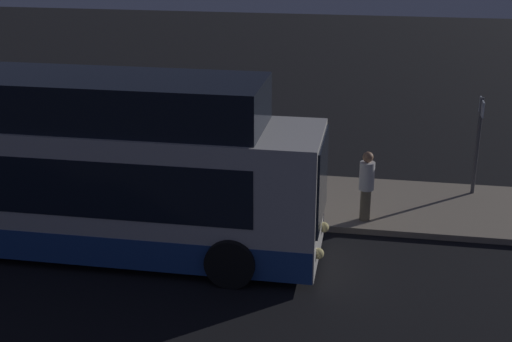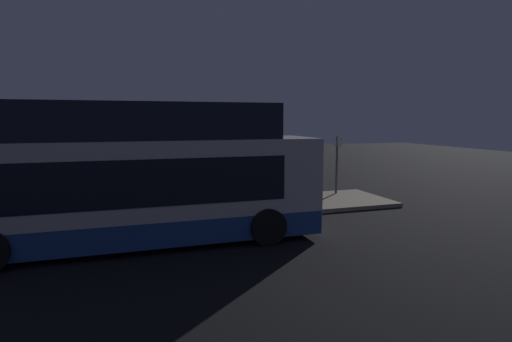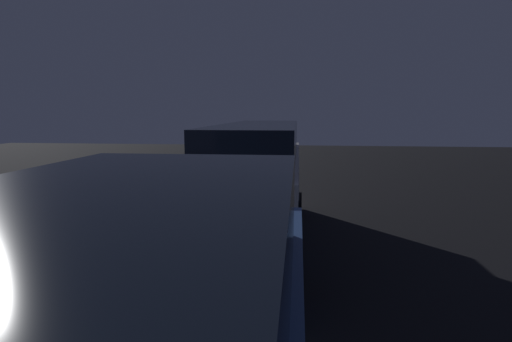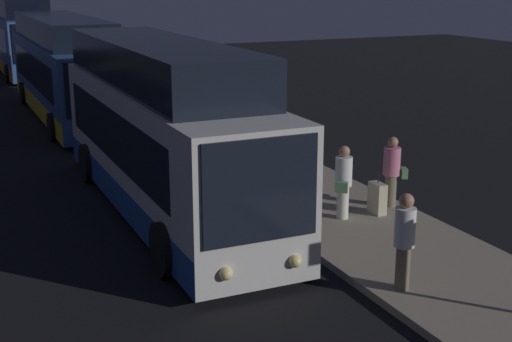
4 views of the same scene
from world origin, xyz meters
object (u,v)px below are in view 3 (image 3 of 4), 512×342
at_px(bus_lead, 261,192).
at_px(passenger_waiting, 186,195).
at_px(suitcase, 164,207).
at_px(passenger_boarding, 147,196).
at_px(sign_post, 195,158).
at_px(trash_bin, 133,252).
at_px(passenger_with_bags, 226,179).

height_order(bus_lead, passenger_waiting, bus_lead).
bearing_deg(suitcase, passenger_waiting, -91.90).
bearing_deg(passenger_boarding, passenger_waiting, -56.63).
relative_size(sign_post, trash_bin, 4.07).
distance_m(passenger_waiting, suitcase, 1.07).
relative_size(passenger_boarding, passenger_with_bags, 0.96).
height_order(passenger_boarding, suitcase, passenger_boarding).
bearing_deg(sign_post, suitcase, -176.66).
height_order(passenger_with_bags, suitcase, passenger_with_bags).
bearing_deg(passenger_waiting, trash_bin, -51.80).
bearing_deg(passenger_with_bags, passenger_waiting, -131.71).
distance_m(passenger_boarding, trash_bin, 5.06).
height_order(suitcase, sign_post, sign_post).
xyz_separation_m(passenger_with_bags, trash_bin, (-8.79, 1.07, -0.64)).
relative_size(bus_lead, passenger_boarding, 6.41).
xyz_separation_m(passenger_waiting, sign_post, (6.51, 1.30, 0.75)).
distance_m(suitcase, trash_bin, 5.20).
relative_size(passenger_boarding, suitcase, 1.75).
bearing_deg(trash_bin, suitcase, 9.48).
distance_m(suitcase, sign_post, 6.62).
bearing_deg(suitcase, passenger_boarding, 117.83).
distance_m(passenger_waiting, trash_bin, 5.13).
bearing_deg(sign_post, passenger_waiting, -168.74).
distance_m(passenger_waiting, passenger_with_bags, 3.83).
relative_size(passenger_with_bags, suitcase, 1.82).
bearing_deg(bus_lead, passenger_with_bags, 20.04).
height_order(passenger_waiting, sign_post, sign_post).
height_order(passenger_waiting, suitcase, passenger_waiting).
xyz_separation_m(bus_lead, trash_bin, (-2.39, 3.40, -1.32)).
xyz_separation_m(passenger_boarding, trash_bin, (-4.81, -1.45, -0.58)).
bearing_deg(suitcase, sign_post, 3.34).
distance_m(bus_lead, trash_bin, 4.36).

